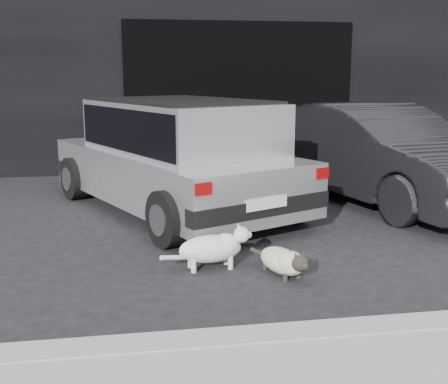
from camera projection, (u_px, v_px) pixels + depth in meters
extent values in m
plane|color=black|center=(219.00, 235.00, 6.09)|extent=(80.00, 80.00, 0.00)
cube|color=black|center=(221.00, 35.00, 11.52)|extent=(34.00, 4.00, 5.00)
cube|color=black|center=(240.00, 98.00, 9.83)|extent=(4.00, 0.10, 2.60)
cube|color=gray|center=(427.00, 328.00, 3.73)|extent=(18.00, 0.25, 0.12)
cube|color=silver|center=(173.00, 173.00, 7.15)|extent=(3.14, 4.16, 0.60)
cube|color=silver|center=(180.00, 127.00, 6.86)|extent=(2.42, 2.93, 0.60)
cube|color=black|center=(180.00, 127.00, 6.86)|extent=(2.39, 2.85, 0.49)
cube|color=black|center=(262.00, 207.00, 5.68)|extent=(1.62, 0.86, 0.18)
cube|color=black|center=(115.00, 162.00, 8.65)|extent=(1.62, 0.86, 0.18)
cube|color=silver|center=(267.00, 203.00, 5.61)|extent=(0.47, 0.23, 0.12)
cube|color=#8C0707|center=(203.00, 189.00, 5.15)|extent=(0.17, 0.10, 0.12)
cube|color=#8C0707|center=(322.00, 173.00, 5.98)|extent=(0.17, 0.10, 0.12)
cube|color=black|center=(179.00, 100.00, 6.80)|extent=(2.32, 2.70, 0.03)
cylinder|color=black|center=(168.00, 219.00, 5.63)|extent=(0.44, 0.62, 0.59)
cylinder|color=slate|center=(157.00, 220.00, 5.56)|extent=(0.15, 0.30, 0.32)
cylinder|color=black|center=(293.00, 198.00, 6.54)|extent=(0.44, 0.62, 0.59)
cylinder|color=slate|center=(300.00, 197.00, 6.60)|extent=(0.15, 0.30, 0.32)
cylinder|color=black|center=(75.00, 178.00, 7.79)|extent=(0.44, 0.62, 0.59)
cylinder|color=slate|center=(66.00, 179.00, 7.73)|extent=(0.15, 0.30, 0.32)
cylinder|color=black|center=(178.00, 167.00, 8.71)|extent=(0.44, 0.62, 0.59)
cylinder|color=slate|center=(185.00, 167.00, 8.77)|extent=(0.15, 0.30, 0.32)
imported|color=black|center=(377.00, 153.00, 7.58)|extent=(2.44, 4.25, 1.32)
ellipsoid|color=beige|center=(282.00, 261.00, 4.90)|extent=(0.43, 0.61, 0.21)
ellipsoid|color=beige|center=(291.00, 263.00, 4.77)|extent=(0.30, 0.30, 0.20)
ellipsoid|color=black|center=(301.00, 263.00, 4.64)|extent=(0.19, 0.18, 0.14)
sphere|color=black|center=(305.00, 267.00, 4.59)|extent=(0.06, 0.06, 0.06)
cone|color=black|center=(304.00, 255.00, 4.66)|extent=(0.07, 0.08, 0.07)
cone|color=black|center=(296.00, 256.00, 4.62)|extent=(0.07, 0.08, 0.07)
cylinder|color=black|center=(299.00, 274.00, 4.80)|extent=(0.04, 0.04, 0.07)
cylinder|color=black|center=(285.00, 277.00, 4.74)|extent=(0.04, 0.04, 0.07)
cylinder|color=black|center=(278.00, 263.00, 5.08)|extent=(0.04, 0.04, 0.07)
cylinder|color=black|center=(265.00, 266.00, 5.02)|extent=(0.04, 0.04, 0.07)
cylinder|color=black|center=(264.00, 255.00, 5.16)|extent=(0.22, 0.26, 0.09)
ellipsoid|color=silver|center=(210.00, 249.00, 5.02)|extent=(0.60, 0.34, 0.25)
ellipsoid|color=silver|center=(226.00, 245.00, 5.05)|extent=(0.27, 0.27, 0.21)
ellipsoid|color=silver|center=(242.00, 235.00, 5.08)|extent=(0.16, 0.17, 0.15)
sphere|color=silver|center=(248.00, 235.00, 5.09)|extent=(0.06, 0.06, 0.06)
cone|color=silver|center=(238.00, 226.00, 5.10)|extent=(0.07, 0.06, 0.08)
cone|color=silver|center=(241.00, 229.00, 5.02)|extent=(0.07, 0.06, 0.08)
cylinder|color=silver|center=(226.00, 257.00, 5.16)|extent=(0.05, 0.05, 0.14)
cylinder|color=silver|center=(231.00, 261.00, 5.02)|extent=(0.05, 0.05, 0.14)
cylinder|color=silver|center=(190.00, 260.00, 5.07)|extent=(0.05, 0.05, 0.14)
cylinder|color=silver|center=(194.00, 265.00, 4.93)|extent=(0.05, 0.05, 0.14)
cylinder|color=silver|center=(176.00, 258.00, 4.95)|extent=(0.30, 0.17, 0.10)
ellipsoid|color=gray|center=(200.00, 248.00, 4.97)|extent=(0.22, 0.18, 0.10)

